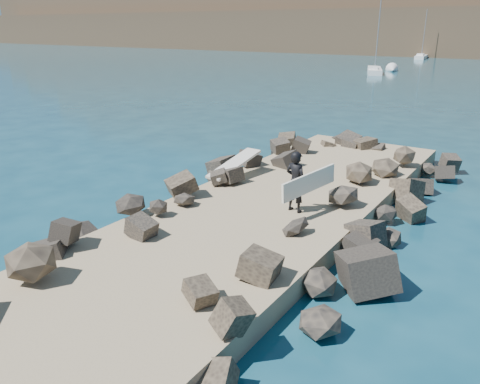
{
  "coord_description": "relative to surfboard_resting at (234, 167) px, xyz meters",
  "views": [
    {
      "loc": [
        7.1,
        -11.67,
        6.07
      ],
      "look_at": [
        0.0,
        -1.0,
        1.5
      ],
      "focal_mm": 35.0,
      "sensor_mm": 36.0,
      "label": 1
    }
  ],
  "objects": [
    {
      "name": "sailboat_e",
      "position": [
        -13.45,
        84.68,
        -0.7
      ],
      "size": [
        2.61,
        7.83,
        9.2
      ],
      "color": "white",
      "rests_on": "ground"
    },
    {
      "name": "riprap_left",
      "position": [
        -0.43,
        -3.83,
        -0.54
      ],
      "size": [
        2.6,
        22.0,
        1.0
      ],
      "primitive_type": "cube",
      "color": "black",
      "rests_on": "ground"
    },
    {
      "name": "jetty",
      "position": [
        2.47,
        -4.33,
        -0.74
      ],
      "size": [
        6.0,
        26.0,
        0.6
      ],
      "primitive_type": "cube",
      "color": "#8C7759",
      "rests_on": "ground"
    },
    {
      "name": "ground",
      "position": [
        2.47,
        -2.33,
        -1.04
      ],
      "size": [
        800.0,
        800.0,
        0.0
      ],
      "primitive_type": "plane",
      "color": "#0F384C",
      "rests_on": "ground"
    },
    {
      "name": "surfboard_resting",
      "position": [
        0.0,
        0.0,
        0.0
      ],
      "size": [
        0.83,
        2.66,
        0.09
      ],
      "primitive_type": "cube",
      "rotation": [
        0.0,
        0.0,
        -0.07
      ],
      "color": "beige",
      "rests_on": "riprap_left"
    },
    {
      "name": "sailboat_a",
      "position": [
        -11.33,
        50.34,
        -0.7
      ],
      "size": [
        4.29,
        7.95,
        9.37
      ],
      "color": "white",
      "rests_on": "ground"
    },
    {
      "name": "riprap_right",
      "position": [
        5.37,
        -3.83,
        -0.54
      ],
      "size": [
        2.6,
        22.0,
        1.0
      ],
      "primitive_type": "cube",
      "color": "black",
      "rests_on": "ground"
    },
    {
      "name": "surfer_with_board",
      "position": [
        3.54,
        -1.75,
        0.53
      ],
      "size": [
        1.16,
        2.33,
        1.92
      ],
      "color": "black",
      "rests_on": "jetty"
    }
  ]
}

